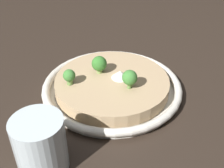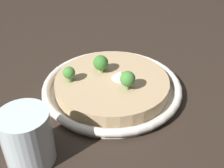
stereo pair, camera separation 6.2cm
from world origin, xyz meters
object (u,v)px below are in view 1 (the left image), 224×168
(broccoli_back_left, at_px, (69,76))
(broccoli_front_right, at_px, (130,78))
(drinking_glass, at_px, (40,145))
(risotto_bowl, at_px, (112,86))
(broccoli_back, at_px, (99,64))

(broccoli_back_left, relative_size, broccoli_front_right, 0.84)
(broccoli_front_right, xyz_separation_m, drinking_glass, (-0.22, -0.05, -0.01))
(broccoli_back_left, distance_m, broccoli_front_right, 0.13)
(risotto_bowl, height_order, broccoli_front_right, broccoli_front_right)
(risotto_bowl, relative_size, broccoli_back_left, 8.82)
(broccoli_back_left, bearing_deg, broccoli_front_right, -42.21)
(risotto_bowl, bearing_deg, drinking_glass, -154.45)
(risotto_bowl, bearing_deg, broccoli_back_left, 156.84)
(risotto_bowl, distance_m, broccoli_front_right, 0.07)
(risotto_bowl, xyz_separation_m, broccoli_front_right, (0.01, -0.05, 0.04))
(risotto_bowl, distance_m, broccoli_back, 0.06)
(risotto_bowl, xyz_separation_m, broccoli_back, (-0.01, 0.04, 0.04))
(risotto_bowl, relative_size, drinking_glass, 3.14)
(risotto_bowl, height_order, drinking_glass, drinking_glass)
(broccoli_back, relative_size, broccoli_back_left, 1.16)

